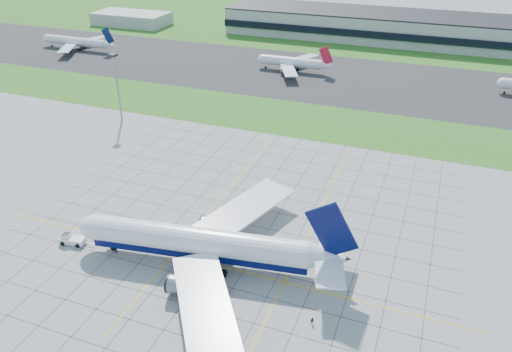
% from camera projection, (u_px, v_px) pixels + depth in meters
% --- Properties ---
extents(ground, '(1400.00, 1400.00, 0.00)m').
position_uv_depth(ground, '(215.00, 259.00, 118.38)').
color(ground, gray).
rests_on(ground, ground).
extents(grass_median, '(700.00, 35.00, 0.04)m').
position_uv_depth(grass_median, '(314.00, 121.00, 191.89)').
color(grass_median, '#3C6F1F').
rests_on(grass_median, ground).
extents(asphalt_taxiway, '(700.00, 75.00, 0.04)m').
position_uv_depth(asphalt_taxiway, '(344.00, 79.00, 236.81)').
color(asphalt_taxiway, '#383838').
rests_on(asphalt_taxiway, ground).
extents(grass_far, '(700.00, 145.00, 0.04)m').
position_uv_depth(grass_far, '(380.00, 30.00, 326.66)').
color(grass_far, '#3C6F1F').
rests_on(grass_far, ground).
extents(apron_markings, '(120.00, 130.00, 0.03)m').
position_uv_depth(apron_markings, '(235.00, 233.00, 127.30)').
color(apron_markings, '#474744').
rests_on(apron_markings, ground).
extents(terminal, '(260.00, 43.00, 15.80)m').
position_uv_depth(terminal, '(444.00, 31.00, 289.85)').
color(terminal, '#B7B7B2').
rests_on(terminal, ground).
extents(service_block, '(50.00, 25.00, 8.00)m').
position_uv_depth(service_block, '(132.00, 19.00, 337.82)').
color(service_block, '#B7B7B2').
rests_on(service_block, ground).
extents(light_mast, '(2.50, 2.50, 25.60)m').
position_uv_depth(light_mast, '(116.00, 79.00, 185.43)').
color(light_mast, gray).
rests_on(light_mast, ground).
extents(airliner, '(65.64, 66.05, 20.74)m').
position_uv_depth(airliner, '(202.00, 243.00, 114.23)').
color(airliner, white).
rests_on(airliner, ground).
extents(pushback_tug, '(9.09, 3.89, 2.50)m').
position_uv_depth(pushback_tug, '(72.00, 239.00, 123.25)').
color(pushback_tug, white).
rests_on(pushback_tug, ground).
extents(crew_near, '(0.59, 0.78, 1.93)m').
position_uv_depth(crew_near, '(116.00, 250.00, 119.61)').
color(crew_near, black).
rests_on(crew_near, ground).
extents(crew_far, '(0.86, 0.70, 1.66)m').
position_uv_depth(crew_far, '(312.00, 321.00, 99.70)').
color(crew_far, black).
rests_on(crew_far, ground).
extents(distant_jet_0, '(45.94, 42.66, 14.08)m').
position_uv_depth(distant_jet_0, '(77.00, 42.00, 281.41)').
color(distant_jet_0, white).
rests_on(distant_jet_0, ground).
extents(distant_jet_1, '(35.91, 42.66, 14.08)m').
position_uv_depth(distant_jet_1, '(293.00, 62.00, 245.67)').
color(distant_jet_1, white).
rests_on(distant_jet_1, ground).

